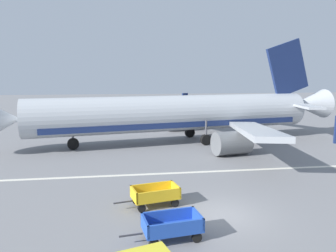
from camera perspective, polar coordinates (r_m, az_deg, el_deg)
ground_plane at (r=17.07m, az=9.73°, el=-15.47°), size 220.00×220.00×0.00m
apron_stripe at (r=23.63m, az=4.32°, el=-8.32°), size 120.00×0.36×0.01m
airplane at (r=33.73m, az=3.07°, el=2.23°), size 37.55×30.31×11.34m
baggage_cart_nearest at (r=14.39m, az=0.67°, el=-17.54°), size 3.62×1.73×1.07m
baggage_cart_second_in_row at (r=17.72m, az=-2.34°, el=-12.29°), size 3.63×1.90×1.07m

